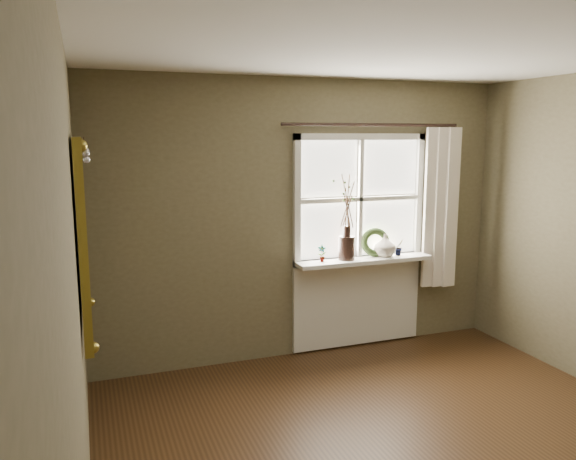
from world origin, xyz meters
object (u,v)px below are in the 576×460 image
(wreath, at_px, (375,245))
(dark_jug, at_px, (347,248))
(cream_vase, at_px, (385,245))
(gilt_mirror, at_px, (82,235))

(wreath, bearing_deg, dark_jug, -155.39)
(dark_jug, distance_m, cream_vase, 0.41)
(cream_vase, distance_m, wreath, 0.09)
(dark_jug, relative_size, wreath, 0.79)
(cream_vase, distance_m, gilt_mirror, 2.93)
(dark_jug, distance_m, wreath, 0.33)
(cream_vase, relative_size, gilt_mirror, 0.18)
(cream_vase, height_order, gilt_mirror, gilt_mirror)
(wreath, distance_m, gilt_mirror, 2.86)
(wreath, relative_size, gilt_mirror, 0.23)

